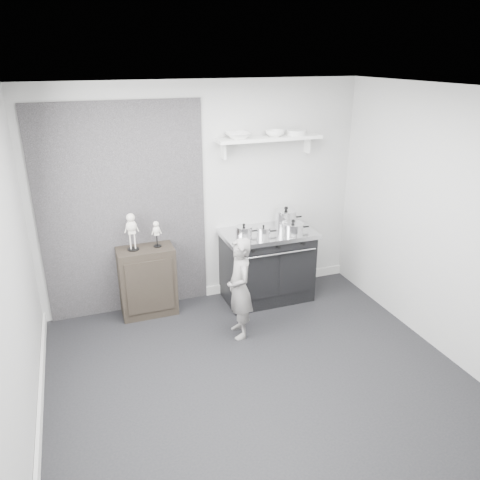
% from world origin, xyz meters
% --- Properties ---
extents(ground, '(4.00, 4.00, 0.00)m').
position_xyz_m(ground, '(0.00, 0.00, 0.00)').
color(ground, black).
rests_on(ground, ground).
extents(room_shell, '(4.02, 3.62, 2.71)m').
position_xyz_m(room_shell, '(-0.09, 0.15, 1.64)').
color(room_shell, '#B0B0AD').
rests_on(room_shell, ground).
extents(wall_shelf, '(1.30, 0.26, 0.24)m').
position_xyz_m(wall_shelf, '(0.80, 1.68, 2.01)').
color(wall_shelf, white).
rests_on(wall_shelf, room_shell).
extents(stove, '(1.14, 0.71, 0.91)m').
position_xyz_m(stove, '(0.72, 1.48, 0.46)').
color(stove, black).
rests_on(stove, ground).
extents(side_cabinet, '(0.65, 0.38, 0.85)m').
position_xyz_m(side_cabinet, '(-0.77, 1.61, 0.42)').
color(side_cabinet, black).
rests_on(side_cabinet, ground).
extents(child, '(0.30, 0.44, 1.16)m').
position_xyz_m(child, '(0.10, 0.77, 0.58)').
color(child, gray).
rests_on(child, ground).
extents(pot_front_left, '(0.29, 0.20, 0.17)m').
position_xyz_m(pot_front_left, '(0.38, 1.40, 0.98)').
color(pot_front_left, silver).
rests_on(pot_front_left, stove).
extents(pot_back_right, '(0.36, 0.28, 0.26)m').
position_xyz_m(pot_back_right, '(1.02, 1.59, 1.02)').
color(pot_back_right, silver).
rests_on(pot_back_right, stove).
extents(pot_front_right, '(0.35, 0.26, 0.17)m').
position_xyz_m(pot_front_right, '(0.99, 1.33, 0.98)').
color(pot_front_right, silver).
rests_on(pot_front_right, stove).
extents(pot_front_center, '(0.26, 0.17, 0.14)m').
position_xyz_m(pot_front_center, '(0.61, 1.35, 0.97)').
color(pot_front_center, silver).
rests_on(pot_front_center, stove).
extents(skeleton_full, '(0.14, 0.09, 0.51)m').
position_xyz_m(skeleton_full, '(-0.90, 1.61, 1.10)').
color(skeleton_full, beige).
rests_on(skeleton_full, side_cabinet).
extents(skeleton_torso, '(0.10, 0.06, 0.36)m').
position_xyz_m(skeleton_torso, '(-0.62, 1.61, 1.03)').
color(skeleton_torso, beige).
rests_on(skeleton_torso, side_cabinet).
extents(bowl_large, '(0.29, 0.29, 0.07)m').
position_xyz_m(bowl_large, '(0.40, 1.67, 2.08)').
color(bowl_large, white).
rests_on(bowl_large, wall_shelf).
extents(bowl_small, '(0.23, 0.23, 0.07)m').
position_xyz_m(bowl_small, '(0.87, 1.67, 2.08)').
color(bowl_small, white).
rests_on(bowl_small, wall_shelf).
extents(plate_stack, '(0.24, 0.24, 0.06)m').
position_xyz_m(plate_stack, '(1.15, 1.67, 2.07)').
color(plate_stack, silver).
rests_on(plate_stack, wall_shelf).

